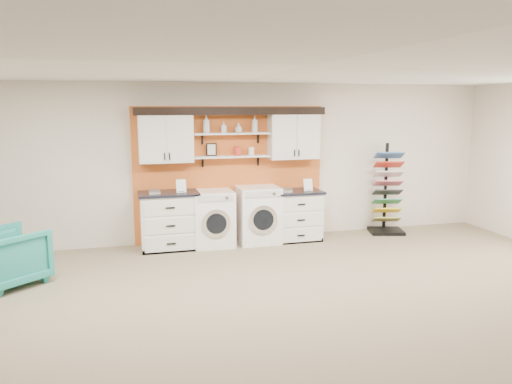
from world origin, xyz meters
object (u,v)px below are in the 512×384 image
object	(u,v)px
washer	(213,218)
base_cabinet_left	(169,221)
armchair	(9,257)
base_cabinet_right	(295,215)
sample_rack	(387,205)
dryer	(258,215)

from	to	relation	value
washer	base_cabinet_left	bearing A→B (deg)	179.74
base_cabinet_left	washer	xyz separation A→B (m)	(0.75, -0.00, -0.00)
washer	armchair	size ratio (longest dim) A/B	1.13
base_cabinet_right	sample_rack	size ratio (longest dim) A/B	0.54
base_cabinet_right	base_cabinet_left	bearing A→B (deg)	-180.00
base_cabinet_left	base_cabinet_right	xyz separation A→B (m)	(2.26, 0.00, -0.04)
dryer	sample_rack	xyz separation A→B (m)	(2.55, 0.04, 0.04)
sample_rack	dryer	bearing A→B (deg)	-163.96
base_cabinet_right	sample_rack	xyz separation A→B (m)	(1.85, 0.04, 0.09)
dryer	washer	bearing A→B (deg)	180.00
base_cabinet_right	armchair	xyz separation A→B (m)	(-4.52, -1.18, -0.06)
base_cabinet_left	sample_rack	distance (m)	4.11
base_cabinet_right	washer	xyz separation A→B (m)	(-1.51, -0.00, 0.03)
base_cabinet_left	dryer	size ratio (longest dim) A/B	1.00
washer	armchair	xyz separation A→B (m)	(-3.00, -1.18, -0.10)
armchair	base_cabinet_left	bearing A→B (deg)	-101.89
base_cabinet_right	washer	bearing A→B (deg)	-179.87
base_cabinet_left	base_cabinet_right	bearing A→B (deg)	0.00
base_cabinet_left	base_cabinet_right	size ratio (longest dim) A/B	1.08
dryer	sample_rack	bearing A→B (deg)	0.87
sample_rack	base_cabinet_right	bearing A→B (deg)	-163.74
dryer	sample_rack	size ratio (longest dim) A/B	0.59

